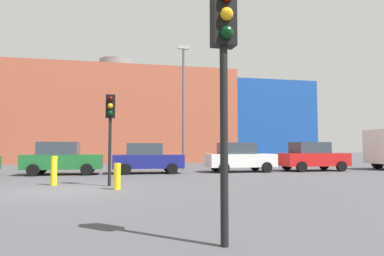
% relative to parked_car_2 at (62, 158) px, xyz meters
% --- Properties ---
extents(ground_plane, '(200.00, 200.00, 0.00)m').
position_rel_parked_car_2_xyz_m(ground_plane, '(1.35, -7.47, -0.89)').
color(ground_plane, '#47474C').
extents(building_backdrop, '(44.93, 13.83, 11.90)m').
position_rel_parked_car_2_xyz_m(building_backdrop, '(2.38, 20.52, 3.94)').
color(building_backdrop, '#B2563D').
rests_on(building_backdrop, ground_plane).
extents(parked_car_2, '(4.14, 2.03, 1.79)m').
position_rel_parked_car_2_xyz_m(parked_car_2, '(0.00, 0.00, 0.00)').
color(parked_car_2, '#1E662D').
rests_on(parked_car_2, ground_plane).
extents(parked_car_3, '(4.02, 1.97, 1.74)m').
position_rel_parked_car_2_xyz_m(parked_car_3, '(4.66, 0.00, -0.03)').
color(parked_car_3, navy).
rests_on(parked_car_3, ground_plane).
extents(parked_car_4, '(4.14, 2.03, 1.79)m').
position_rel_parked_car_2_xyz_m(parked_car_4, '(10.31, 0.00, 0.00)').
color(parked_car_4, white).
rests_on(parked_car_4, ground_plane).
extents(parked_car_5, '(4.26, 2.09, 1.84)m').
position_rel_parked_car_2_xyz_m(parked_car_5, '(15.27, 0.00, 0.03)').
color(parked_car_5, red).
rests_on(parked_car_5, ground_plane).
extents(traffic_light_near_right, '(0.37, 0.37, 3.88)m').
position_rel_parked_car_2_xyz_m(traffic_light_near_right, '(4.77, -14.76, 1.96)').
color(traffic_light_near_right, black).
rests_on(traffic_light_near_right, ground_plane).
extents(traffic_light_island, '(0.36, 0.36, 3.52)m').
position_rel_parked_car_2_xyz_m(traffic_light_island, '(2.79, -6.31, 1.70)').
color(traffic_light_island, black).
rests_on(traffic_light_island, ground_plane).
extents(bollard_yellow_0, '(0.24, 0.24, 0.92)m').
position_rel_parked_car_2_xyz_m(bollard_yellow_0, '(3.10, -7.46, -0.43)').
color(bollard_yellow_0, yellow).
rests_on(bollard_yellow_0, ground_plane).
extents(bollard_yellow_1, '(0.24, 0.24, 1.14)m').
position_rel_parked_car_2_xyz_m(bollard_yellow_1, '(0.65, -5.58, -0.32)').
color(bollard_yellow_1, yellow).
rests_on(bollard_yellow_1, ground_plane).
extents(street_lamp, '(0.80, 0.24, 8.54)m').
position_rel_parked_car_2_xyz_m(street_lamp, '(7.31, 2.82, 3.91)').
color(street_lamp, '#59595E').
rests_on(street_lamp, ground_plane).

